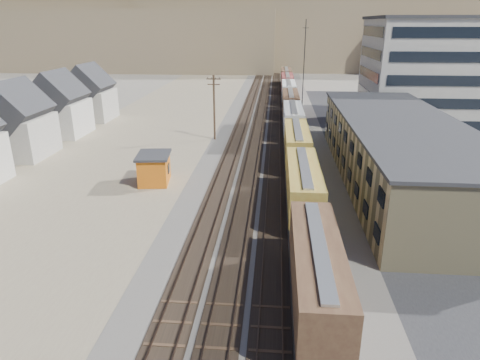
# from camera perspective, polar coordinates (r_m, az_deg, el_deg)

# --- Properties ---
(ground) EXTENTS (300.00, 300.00, 0.00)m
(ground) POSITION_cam_1_polar(r_m,az_deg,el_deg) (28.87, 2.07, -16.68)
(ground) COLOR #6B6356
(ground) RESTS_ON ground
(ballast_bed) EXTENTS (18.00, 200.00, 0.06)m
(ballast_bed) POSITION_cam_1_polar(r_m,az_deg,el_deg) (75.11, 3.96, 6.84)
(ballast_bed) COLOR #4C4742
(ballast_bed) RESTS_ON ground
(dirt_yard) EXTENTS (24.00, 180.00, 0.03)m
(dirt_yard) POSITION_cam_1_polar(r_m,az_deg,el_deg) (68.68, -13.19, 5.07)
(dirt_yard) COLOR #806E58
(dirt_yard) RESTS_ON ground
(asphalt_lot) EXTENTS (26.00, 120.00, 0.04)m
(asphalt_lot) POSITION_cam_1_polar(r_m,az_deg,el_deg) (64.17, 23.77, 2.81)
(asphalt_lot) COLOR #232326
(asphalt_lot) RESTS_ON ground
(rail_tracks) EXTENTS (11.40, 200.00, 0.24)m
(rail_tracks) POSITION_cam_1_polar(r_m,az_deg,el_deg) (75.10, 3.54, 6.91)
(rail_tracks) COLOR black
(rail_tracks) RESTS_ON ground
(freight_train) EXTENTS (3.00, 119.74, 4.46)m
(freight_train) POSITION_cam_1_polar(r_m,az_deg,el_deg) (78.07, 6.89, 9.33)
(freight_train) COLOR black
(freight_train) RESTS_ON ground
(warehouse) EXTENTS (12.40, 40.40, 7.25)m
(warehouse) POSITION_cam_1_polar(r_m,az_deg,el_deg) (51.93, 20.33, 3.66)
(warehouse) COLOR tan
(warehouse) RESTS_ON ground
(office_tower) EXTENTS (22.60, 18.60, 18.45)m
(office_tower) POSITION_cam_1_polar(r_m,az_deg,el_deg) (82.98, 24.41, 12.89)
(office_tower) COLOR #9E998E
(office_tower) RESTS_ON ground
(utility_pole_north) EXTENTS (2.20, 0.32, 10.00)m
(utility_pole_north) POSITION_cam_1_polar(r_m,az_deg,el_deg) (66.85, -3.46, 9.80)
(utility_pole_north) COLOR #382619
(utility_pole_north) RESTS_ON ground
(radio_mast) EXTENTS (1.20, 0.16, 18.00)m
(radio_mast) POSITION_cam_1_polar(r_m,az_deg,el_deg) (83.64, 8.49, 14.36)
(radio_mast) COLOR black
(radio_mast) RESTS_ON ground
(hills_north) EXTENTS (265.00, 80.00, 32.00)m
(hills_north) POSITION_cam_1_polar(r_m,az_deg,el_deg) (191.03, 4.81, 19.17)
(hills_north) COLOR #716544
(hills_north) RESTS_ON ground
(maintenance_shed) EXTENTS (4.17, 5.09, 3.43)m
(maintenance_shed) POSITION_cam_1_polar(r_m,az_deg,el_deg) (49.76, -11.37, 1.56)
(maintenance_shed) COLOR #CE6413
(maintenance_shed) RESTS_ON ground
(parked_car_blue) EXTENTS (6.66, 5.75, 1.70)m
(parked_car_blue) POSITION_cam_1_polar(r_m,az_deg,el_deg) (80.05, 21.23, 6.96)
(parked_car_blue) COLOR navy
(parked_car_blue) RESTS_ON ground
(parked_car_far) EXTENTS (2.57, 4.91, 1.59)m
(parked_car_far) POSITION_cam_1_polar(r_m,az_deg,el_deg) (91.53, 24.94, 7.93)
(parked_car_far) COLOR silver
(parked_car_far) RESTS_ON ground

